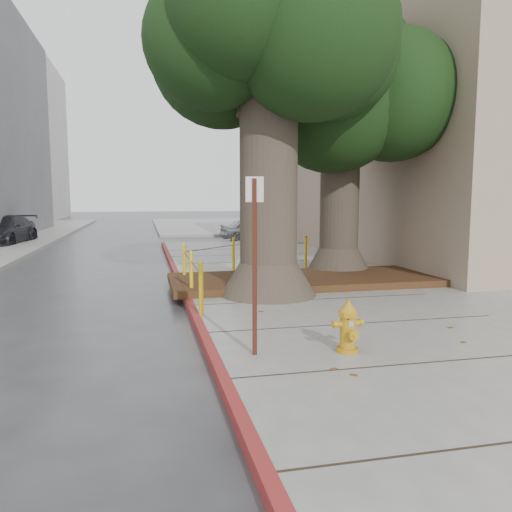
{
  "coord_description": "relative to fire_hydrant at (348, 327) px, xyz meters",
  "views": [
    {
      "loc": [
        -2.87,
        -7.43,
        2.22
      ],
      "look_at": [
        -0.79,
        1.75,
        1.1
      ],
      "focal_mm": 35.0,
      "sensor_mm": 36.0,
      "label": 1
    }
  ],
  "objects": [
    {
      "name": "ground",
      "position": [
        0.24,
        1.38,
        -0.5
      ],
      "size": [
        140.0,
        140.0,
        0.0
      ],
      "primitive_type": "plane",
      "color": "#28282B",
      "rests_on": "ground"
    },
    {
      "name": "sidewalk_far",
      "position": [
        6.24,
        31.38,
        -0.42
      ],
      "size": [
        16.0,
        20.0,
        0.15
      ],
      "primitive_type": "cube",
      "color": "slate",
      "rests_on": "ground"
    },
    {
      "name": "curb_red",
      "position": [
        -1.76,
        3.88,
        -0.42
      ],
      "size": [
        0.14,
        26.0,
        0.16
      ],
      "primitive_type": "cube",
      "color": "maroon",
      "rests_on": "ground"
    },
    {
      "name": "planter_bed",
      "position": [
        1.14,
        5.28,
        -0.27
      ],
      "size": [
        6.4,
        2.6,
        0.16
      ],
      "primitive_type": "cube",
      "color": "black",
      "rests_on": "sidewalk_main"
    },
    {
      "name": "building_corner",
      "position": [
        10.24,
        9.88,
        4.5
      ],
      "size": [
        12.0,
        13.0,
        10.0
      ],
      "primitive_type": "cube",
      "color": "gray",
      "rests_on": "ground"
    },
    {
      "name": "building_side_white",
      "position": [
        16.24,
        27.38,
        4.0
      ],
      "size": [
        10.0,
        10.0,
        9.0
      ],
      "primitive_type": "cube",
      "color": "silver",
      "rests_on": "ground"
    },
    {
      "name": "building_side_grey",
      "position": [
        22.24,
        33.38,
        5.5
      ],
      "size": [
        12.0,
        14.0,
        12.0
      ],
      "primitive_type": "cube",
      "color": "slate",
      "rests_on": "ground"
    },
    {
      "name": "tree_near",
      "position": [
        0.26,
        4.19,
        4.89
      ],
      "size": [
        4.5,
        3.8,
        7.68
      ],
      "color": "#4C3F33",
      "rests_on": "sidewalk_main"
    },
    {
      "name": "tree_far",
      "position": [
        2.87,
        6.7,
        4.52
      ],
      "size": [
        4.5,
        3.8,
        7.17
      ],
      "color": "#4C3F33",
      "rests_on": "sidewalk_main"
    },
    {
      "name": "bollard_ring",
      "position": [
        -0.63,
        5.75,
        0.16
      ],
      "size": [
        3.79,
        5.39,
        0.95
      ],
      "color": "#E9B50C",
      "rests_on": "sidewalk_main"
    },
    {
      "name": "fire_hydrant",
      "position": [
        0.0,
        0.0,
        0.0
      ],
      "size": [
        0.38,
        0.33,
        0.72
      ],
      "rotation": [
        0.0,
        0.0,
        0.04
      ],
      "color": "#C28513",
      "rests_on": "sidewalk_main"
    },
    {
      "name": "signpost",
      "position": [
        -1.23,
        0.18,
        0.97
      ],
      "size": [
        0.22,
        0.1,
        2.33
      ],
      "rotation": [
        0.0,
        0.0,
        -0.35
      ],
      "color": "#471911",
      "rests_on": "sidewalk_main"
    },
    {
      "name": "car_silver",
      "position": [
        2.84,
        18.73,
        0.07
      ],
      "size": [
        3.4,
        1.53,
        1.13
      ],
      "primitive_type": "imported",
      "rotation": [
        0.0,
        0.0,
        1.63
      ],
      "color": "#B9B9BF",
      "rests_on": "ground"
    },
    {
      "name": "car_red",
      "position": [
        8.71,
        20.36,
        0.11
      ],
      "size": [
        3.8,
        1.74,
        1.21
      ],
      "primitive_type": "imported",
      "rotation": [
        0.0,
        0.0,
        1.44
      ],
      "color": "maroon",
      "rests_on": "ground"
    },
    {
      "name": "car_dark",
      "position": [
        -8.85,
        18.61,
        0.18
      ],
      "size": [
        2.48,
        4.91,
        1.37
      ],
      "primitive_type": "imported",
      "rotation": [
        0.0,
        0.0,
        -0.12
      ],
      "color": "black",
      "rests_on": "ground"
    }
  ]
}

